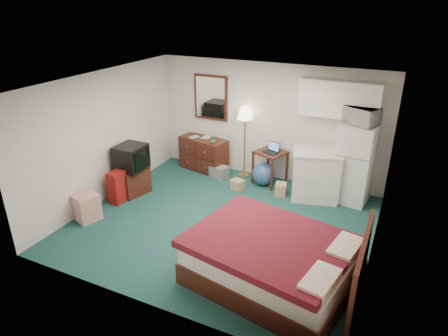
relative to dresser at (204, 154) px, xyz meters
The scene contains 25 objects.
floor 2.47m from the dresser, 54.05° to the right, with size 5.00×4.50×0.01m, color #1C3F3E.
ceiling 3.24m from the dresser, 54.05° to the right, with size 5.00×4.50×0.01m, color silver.
walls 2.60m from the dresser, 54.05° to the right, with size 5.01×4.51×2.50m.
mirror 1.30m from the dresser, 70.26° to the left, with size 0.80×0.06×1.00m, color white, non-canonical shape.
upper_cabinets 3.29m from the dresser, ahead, with size 1.50×0.35×0.70m, color white, non-canonical shape.
headboard 4.97m from the dresser, 38.37° to the right, with size 0.06×1.56×1.00m, color #3B1C15, non-canonical shape.
dresser is the anchor object (origin of this frame).
floor_lamp 1.07m from the dresser, ahead, with size 0.34×0.34×1.59m, color #CD8E42, non-canonical shape.
desk 1.63m from the dresser, ahead, with size 0.58×0.58×0.73m, color #3B1C15, non-canonical shape.
exercise_ball 1.56m from the dresser, ahead, with size 0.49×0.49×0.49m, color #305086.
kitchen_counter 2.68m from the dresser, ahead, with size 0.88×0.67×0.96m, color white, non-canonical shape.
fridge 3.36m from the dresser, ahead, with size 0.64×0.64×1.57m, color silver, non-canonical shape.
bed 4.12m from the dresser, 48.41° to the right, with size 2.14×1.67×0.69m, color #4B1418, non-canonical shape.
tv_stand 1.86m from the dresser, 114.47° to the right, with size 0.55×0.60×0.55m, color #3B1C15, non-canonical shape.
suitcase 2.24m from the dresser, 109.69° to the right, with size 0.24×0.39×0.64m, color maroon, non-canonical shape.
retail_box 3.02m from the dresser, 106.00° to the right, with size 0.39×0.39×0.49m, color white, non-canonical shape.
file_bin 0.63m from the dresser, 26.03° to the right, with size 0.37×0.28×0.26m, color gray, non-canonical shape.
cardboard_box_a 1.33m from the dresser, 29.06° to the right, with size 0.25×0.21×0.21m, color #AB7A4C, non-canonical shape.
cardboard_box_b 2.10m from the dresser, 13.53° to the right, with size 0.21×0.25×0.25m, color #AB7A4C, non-canonical shape.
laptop 1.72m from the dresser, ahead, with size 0.30×0.24×0.20m, color black, non-canonical shape.
crt_tv 1.90m from the dresser, 112.37° to the right, with size 0.54×0.58×0.50m, color black, non-canonical shape.
microwave 3.61m from the dresser, ahead, with size 0.59×0.33×0.40m, color silver.
book_a 0.57m from the dresser, behind, with size 0.16×0.02×0.22m, color #AB7A4C.
book_b 0.51m from the dresser, 123.16° to the left, with size 0.19×0.02×0.25m, color #AB7A4C.
mug 0.59m from the dresser, 30.03° to the right, with size 0.13×0.10×0.13m, color #3F7D35.
Camera 1 is at (2.66, -5.53, 3.77)m, focal length 32.00 mm.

